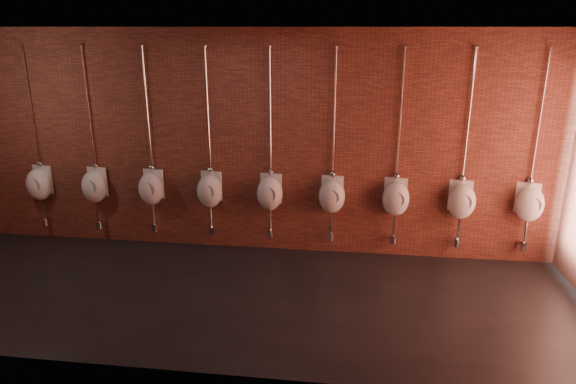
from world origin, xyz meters
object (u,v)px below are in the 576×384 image
object	(u,v)px
urinal_0	(39,183)
urinal_6	(396,198)
urinal_1	(94,185)
urinal_7	(462,200)
urinal_4	(270,192)
urinal_8	(529,203)
urinal_5	(332,195)
urinal_2	(151,188)
urinal_3	(210,190)

from	to	relation	value
urinal_0	urinal_6	xyz separation A→B (m)	(5.35, 0.00, 0.00)
urinal_1	urinal_7	world-z (taller)	same
urinal_0	urinal_6	bearing A→B (deg)	0.00
urinal_1	urinal_0	bearing A→B (deg)	180.00
urinal_4	urinal_8	world-z (taller)	same
urinal_5	urinal_7	size ratio (longest dim) A/B	1.00
urinal_7	urinal_2	bearing A→B (deg)	180.00
urinal_2	urinal_6	distance (m)	3.56
urinal_4	urinal_7	bearing A→B (deg)	0.00
urinal_4	urinal_5	distance (m)	0.89
urinal_8	urinal_6	bearing A→B (deg)	180.00
urinal_6	urinal_2	bearing A→B (deg)	180.00
urinal_1	urinal_7	size ratio (longest dim) A/B	1.00
urinal_2	urinal_3	world-z (taller)	same
urinal_3	urinal_5	xyz separation A→B (m)	(1.78, 0.00, 0.00)
urinal_3	urinal_4	bearing A→B (deg)	0.00
urinal_3	urinal_8	xyz separation A→B (m)	(4.45, 0.00, 0.00)
urinal_0	urinal_4	xyz separation A→B (m)	(3.56, 0.00, 0.00)
urinal_1	urinal_6	size ratio (longest dim) A/B	1.00
urinal_3	urinal_8	distance (m)	4.45
urinal_5	urinal_7	distance (m)	1.78
urinal_1	urinal_3	size ratio (longest dim) A/B	1.00
urinal_1	urinal_5	xyz separation A→B (m)	(3.56, 0.00, 0.00)
urinal_2	urinal_5	size ratio (longest dim) A/B	1.00
urinal_7	urinal_5	bearing A→B (deg)	180.00
urinal_1	urinal_8	distance (m)	6.24
urinal_6	urinal_0	bearing A→B (deg)	180.00
urinal_4	urinal_0	bearing A→B (deg)	180.00
urinal_8	urinal_1	bearing A→B (deg)	180.00
urinal_2	urinal_4	distance (m)	1.78
urinal_5	urinal_8	distance (m)	2.67
urinal_2	urinal_7	xyz separation A→B (m)	(4.45, 0.00, 0.00)
urinal_3	urinal_4	size ratio (longest dim) A/B	1.00
urinal_0	urinal_2	xyz separation A→B (m)	(1.78, 0.00, 0.00)
urinal_1	urinal_3	bearing A→B (deg)	0.00
urinal_6	urinal_7	bearing A→B (deg)	0.00
urinal_1	urinal_2	size ratio (longest dim) A/B	1.00
urinal_0	urinal_5	bearing A→B (deg)	0.00
urinal_1	urinal_4	world-z (taller)	same
urinal_2	urinal_0	bearing A→B (deg)	180.00
urinal_0	urinal_2	world-z (taller)	same
urinal_3	urinal_6	world-z (taller)	same
urinal_0	urinal_8	xyz separation A→B (m)	(7.13, 0.00, 0.00)
urinal_3	urinal_4	distance (m)	0.89
urinal_0	urinal_4	size ratio (longest dim) A/B	1.00
urinal_5	urinal_8	world-z (taller)	same
urinal_4	urinal_5	world-z (taller)	same
urinal_3	urinal_5	size ratio (longest dim) A/B	1.00
urinal_7	urinal_4	bearing A→B (deg)	180.00
urinal_7	urinal_6	bearing A→B (deg)	180.00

